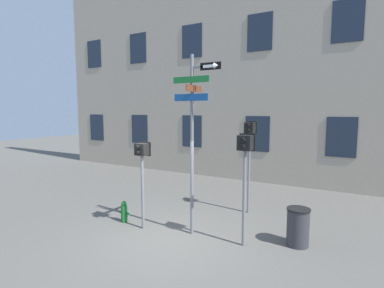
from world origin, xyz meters
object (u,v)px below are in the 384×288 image
at_px(pedestrian_signal_right, 245,159).
at_px(fire_hydrant, 124,212).
at_px(trash_bin, 298,227).
at_px(pedestrian_signal_across, 249,143).
at_px(pedestrian_signal_left, 142,162).
at_px(street_sign_pole, 194,129).

distance_m(pedestrian_signal_right, fire_hydrant, 4.06).
height_order(pedestrian_signal_right, trash_bin, pedestrian_signal_right).
relative_size(pedestrian_signal_across, trash_bin, 3.16).
distance_m(pedestrian_signal_left, trash_bin, 4.34).
bearing_deg(street_sign_pole, pedestrian_signal_left, -165.38).
distance_m(pedestrian_signal_left, fire_hydrant, 1.79).
height_order(fire_hydrant, trash_bin, trash_bin).
xyz_separation_m(pedestrian_signal_right, trash_bin, (1.15, 0.67, -1.68)).
relative_size(street_sign_pole, fire_hydrant, 7.40).
distance_m(pedestrian_signal_left, pedestrian_signal_across, 3.46).
relative_size(pedestrian_signal_right, pedestrian_signal_across, 0.93).
distance_m(street_sign_pole, trash_bin, 3.53).
height_order(street_sign_pole, pedestrian_signal_left, street_sign_pole).
bearing_deg(pedestrian_signal_left, pedestrian_signal_across, 52.33).
bearing_deg(street_sign_pole, pedestrian_signal_across, 73.77).
bearing_deg(pedestrian_signal_across, pedestrian_signal_right, -73.37).
bearing_deg(trash_bin, street_sign_pole, -165.02).
xyz_separation_m(pedestrian_signal_right, fire_hydrant, (-3.61, -0.27, -1.84)).
bearing_deg(fire_hydrant, pedestrian_signal_left, -7.84).
bearing_deg(pedestrian_signal_across, pedestrian_signal_left, -127.67).
bearing_deg(pedestrian_signal_across, street_sign_pole, -106.23).
distance_m(pedestrian_signal_across, trash_bin, 3.08).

